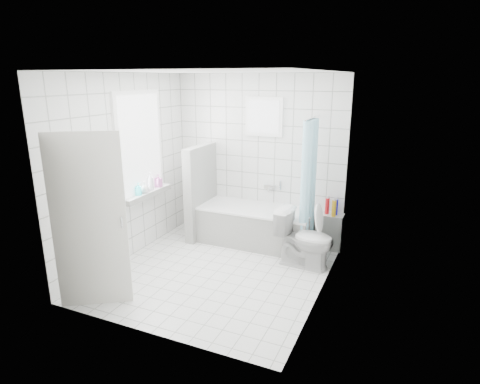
% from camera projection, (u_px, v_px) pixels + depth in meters
% --- Properties ---
extents(ground, '(3.00, 3.00, 0.00)m').
position_uv_depth(ground, '(217.00, 271.00, 5.44)').
color(ground, white).
rests_on(ground, ground).
extents(ceiling, '(3.00, 3.00, 0.00)m').
position_uv_depth(ceiling, '(214.00, 71.00, 4.72)').
color(ceiling, white).
rests_on(ceiling, ground).
extents(wall_back, '(2.80, 0.02, 2.60)m').
position_uv_depth(wall_back, '(258.00, 158.00, 6.40)').
color(wall_back, white).
rests_on(wall_back, ground).
extents(wall_front, '(2.80, 0.02, 2.60)m').
position_uv_depth(wall_front, '(143.00, 214.00, 3.76)').
color(wall_front, white).
rests_on(wall_front, ground).
extents(wall_left, '(0.02, 3.00, 2.60)m').
position_uv_depth(wall_left, '(126.00, 169.00, 5.62)').
color(wall_left, white).
rests_on(wall_left, ground).
extents(wall_right, '(0.02, 3.00, 2.60)m').
position_uv_depth(wall_right, '(325.00, 190.00, 4.54)').
color(wall_right, white).
rests_on(wall_right, ground).
extents(window_left, '(0.01, 0.90, 1.40)m').
position_uv_depth(window_left, '(141.00, 144.00, 5.78)').
color(window_left, white).
rests_on(window_left, wall_left).
extents(window_back, '(0.50, 0.01, 0.50)m').
position_uv_depth(window_back, '(264.00, 117.00, 6.14)').
color(window_back, white).
rests_on(window_back, wall_back).
extents(window_sill, '(0.18, 1.02, 0.08)m').
position_uv_depth(window_sill, '(147.00, 194.00, 5.97)').
color(window_sill, white).
rests_on(window_sill, wall_left).
extents(door, '(0.70, 0.46, 2.00)m').
position_uv_depth(door, '(89.00, 222.00, 4.40)').
color(door, silver).
rests_on(door, ground).
extents(bathtub, '(1.77, 0.77, 0.58)m').
position_uv_depth(bathtub, '(256.00, 225.00, 6.30)').
color(bathtub, white).
rests_on(bathtub, ground).
extents(partition_wall, '(0.15, 0.85, 1.50)m').
position_uv_depth(partition_wall, '(201.00, 192.00, 6.49)').
color(partition_wall, white).
rests_on(partition_wall, ground).
extents(tiled_ledge, '(0.40, 0.24, 0.55)m').
position_uv_depth(tiled_ledge, '(329.00, 231.00, 6.11)').
color(tiled_ledge, white).
rests_on(tiled_ledge, ground).
extents(toilet, '(0.82, 0.50, 0.80)m').
position_uv_depth(toilet, '(305.00, 239.00, 5.50)').
color(toilet, white).
rests_on(toilet, ground).
extents(curtain_rod, '(0.02, 0.80, 0.02)m').
position_uv_depth(curtain_rod, '(313.00, 118.00, 5.49)').
color(curtain_rod, silver).
rests_on(curtain_rod, wall_back).
extents(shower_curtain, '(0.14, 0.48, 1.78)m').
position_uv_depth(shower_curtain, '(307.00, 183.00, 5.62)').
color(shower_curtain, '#4EC3E6').
rests_on(shower_curtain, curtain_rod).
extents(tub_faucet, '(0.18, 0.06, 0.06)m').
position_uv_depth(tub_faucet, '(270.00, 187.00, 6.40)').
color(tub_faucet, silver).
rests_on(tub_faucet, wall_back).
extents(sill_bottles, '(0.19, 0.60, 0.27)m').
position_uv_depth(sill_bottles, '(148.00, 184.00, 5.95)').
color(sill_bottles, white).
rests_on(sill_bottles, window_sill).
extents(ledge_bottles, '(0.19, 0.15, 0.25)m').
position_uv_depth(ledge_bottles, '(332.00, 207.00, 5.96)').
color(ledge_bottles, red).
rests_on(ledge_bottles, tiled_ledge).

